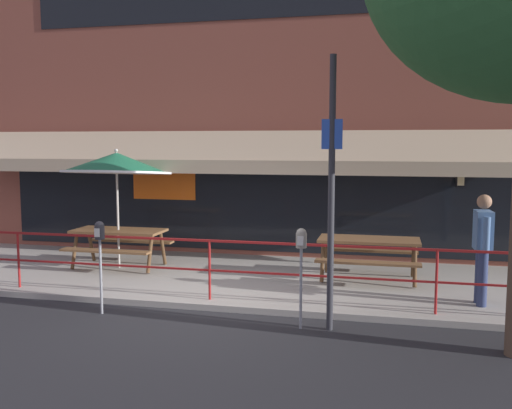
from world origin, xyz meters
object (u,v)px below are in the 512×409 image
picnic_table_centre (369,247)px  parking_meter_near (100,239)px  patio_umbrella_left (117,164)px  picnic_table_left (119,237)px  street_sign_pole (331,191)px  pedestrian_walking (483,243)px  parking_meter_far (301,248)px

picnic_table_centre → parking_meter_near: bearing=-145.5°
picnic_table_centre → patio_umbrella_left: size_ratio=0.76×
picnic_table_left → street_sign_pole: street_sign_pole is taller
street_sign_pole → pedestrian_walking: bearing=33.3°
parking_meter_far → street_sign_pole: 0.88m
parking_meter_far → parking_meter_near: bearing=179.7°
pedestrian_walking → parking_meter_near: (-5.64, -1.46, 0.09)m
picnic_table_left → street_sign_pole: size_ratio=0.48×
picnic_table_centre → patio_umbrella_left: patio_umbrella_left is taller
picnic_table_left → picnic_table_centre: size_ratio=1.00×
pedestrian_walking → parking_meter_near: size_ratio=1.20×
pedestrian_walking → parking_meter_far: bearing=-150.2°
picnic_table_centre → parking_meter_far: parking_meter_far is taller
picnic_table_left → pedestrian_walking: size_ratio=1.05×
pedestrian_walking → parking_meter_far: (-2.58, -1.48, 0.09)m
picnic_table_left → parking_meter_near: parking_meter_near is taller
picnic_table_centre → street_sign_pole: bearing=-99.3°
parking_meter_far → patio_umbrella_left: bearing=147.2°
street_sign_pole → parking_meter_far: bearing=-173.2°
picnic_table_left → parking_meter_near: 2.85m
picnic_table_centre → parking_meter_near: parking_meter_near is taller
patio_umbrella_left → street_sign_pole: 5.17m
patio_umbrella_left → street_sign_pole: street_sign_pole is taller
picnic_table_left → pedestrian_walking: (6.65, -1.17, 0.35)m
picnic_table_left → parking_meter_near: bearing=-68.9°
pedestrian_walking → street_sign_pole: 2.75m
parking_meter_near → street_sign_pole: 3.54m
picnic_table_left → parking_meter_far: size_ratio=1.27×
patio_umbrella_left → parking_meter_near: patio_umbrella_left is taller
pedestrian_walking → parking_meter_far: 2.97m
pedestrian_walking → street_sign_pole: size_ratio=0.46×
patio_umbrella_left → picnic_table_left: bearing=90.0°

